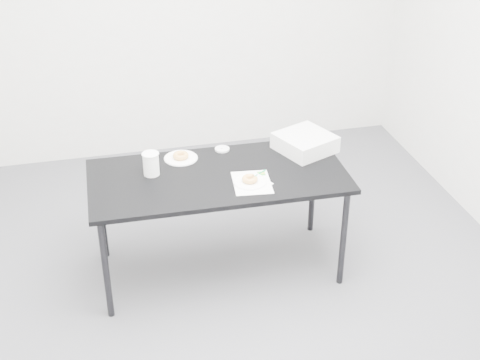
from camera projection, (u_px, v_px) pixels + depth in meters
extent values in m
plane|color=#46474B|center=(220.00, 288.00, 4.25)|extent=(4.00, 4.00, 0.00)
cube|color=black|center=(218.00, 176.00, 4.07)|extent=(1.58, 0.77, 0.03)
cylinder|color=black|center=(106.00, 269.00, 3.86)|extent=(0.04, 0.04, 0.69)
cylinder|color=black|center=(101.00, 213.00, 4.38)|extent=(0.04, 0.04, 0.69)
cylinder|color=black|center=(343.00, 238.00, 4.13)|extent=(0.04, 0.04, 0.69)
cylinder|color=black|center=(313.00, 188.00, 4.65)|extent=(0.04, 0.04, 0.69)
cube|color=white|center=(252.00, 183.00, 3.98)|extent=(0.25, 0.31, 0.00)
cube|color=green|center=(261.00, 174.00, 4.07)|extent=(0.05, 0.05, 0.00)
cylinder|color=#0C8E4F|center=(259.00, 174.00, 4.05)|extent=(0.11, 0.09, 0.01)
cube|color=white|center=(257.00, 183.00, 3.97)|extent=(0.19, 0.19, 0.00)
cylinder|color=white|center=(250.00, 182.00, 3.98)|extent=(0.20, 0.20, 0.01)
torus|color=#E38C48|center=(250.00, 179.00, 3.97)|extent=(0.12, 0.12, 0.03)
cylinder|color=white|center=(181.00, 158.00, 4.24)|extent=(0.21, 0.21, 0.01)
torus|color=#E38C48|center=(181.00, 156.00, 4.23)|extent=(0.11, 0.11, 0.03)
cylinder|color=white|center=(151.00, 164.00, 4.03)|extent=(0.10, 0.10, 0.15)
cylinder|color=silver|center=(222.00, 149.00, 4.34)|extent=(0.09, 0.09, 0.01)
cube|color=silver|center=(305.00, 143.00, 4.32)|extent=(0.42, 0.42, 0.11)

